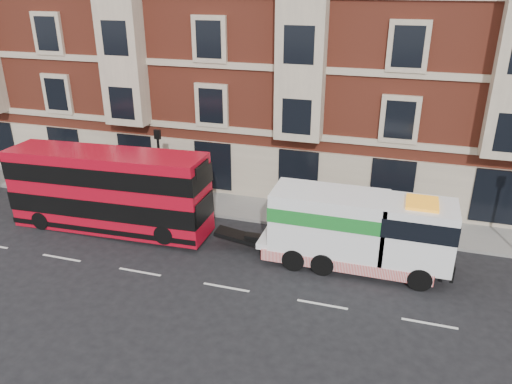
% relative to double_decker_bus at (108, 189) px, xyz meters
% --- Properties ---
extents(ground, '(120.00, 120.00, 0.00)m').
position_rel_double_decker_bus_xyz_m(ground, '(7.32, -3.21, -2.18)').
color(ground, black).
rests_on(ground, ground).
extents(sidewalk, '(90.00, 3.00, 0.15)m').
position_rel_double_decker_bus_xyz_m(sidewalk, '(7.32, 4.29, -2.11)').
color(sidewalk, slate).
rests_on(sidewalk, ground).
extents(victorian_terrace, '(45.00, 12.00, 20.40)m').
position_rel_double_decker_bus_xyz_m(victorian_terrace, '(7.82, 11.79, 7.88)').
color(victorian_terrace, brown).
rests_on(victorian_terrace, ground).
extents(lamp_post_west, '(0.35, 0.15, 4.35)m').
position_rel_double_decker_bus_xyz_m(lamp_post_west, '(1.32, 2.99, 0.49)').
color(lamp_post_west, black).
rests_on(lamp_post_west, sidewalk).
extents(double_decker_bus, '(10.18, 2.34, 4.12)m').
position_rel_double_decker_bus_xyz_m(double_decker_bus, '(0.00, 0.00, 0.00)').
color(double_decker_bus, '#B70A1D').
rests_on(double_decker_bus, ground).
extents(tow_truck, '(8.15, 2.41, 3.40)m').
position_rel_double_decker_bus_xyz_m(tow_truck, '(12.05, -0.00, -0.38)').
color(tow_truck, white).
rests_on(tow_truck, ground).
extents(pedestrian, '(0.74, 0.56, 1.82)m').
position_rel_double_decker_bus_xyz_m(pedestrian, '(-6.82, 4.70, -1.12)').
color(pedestrian, '#1C2A39').
rests_on(pedestrian, sidewalk).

